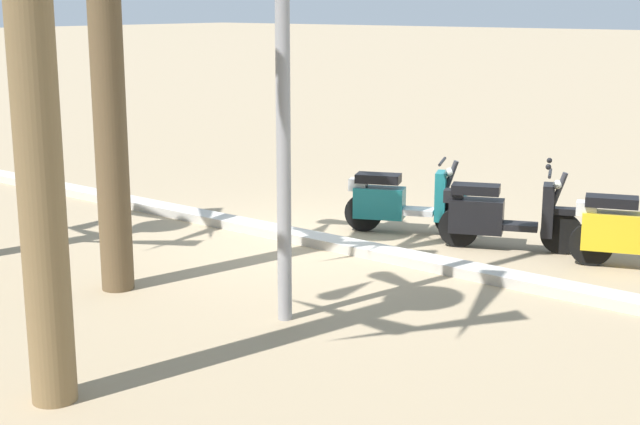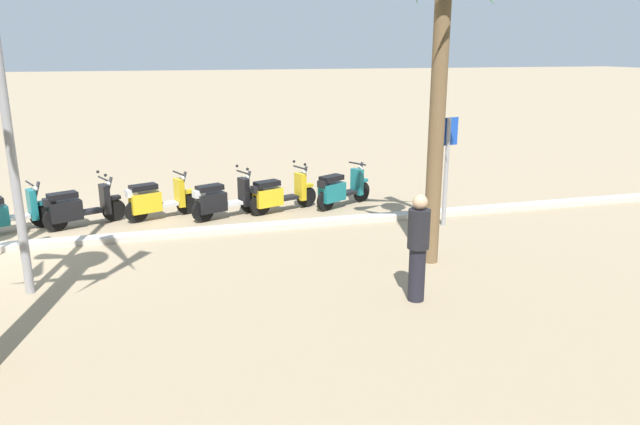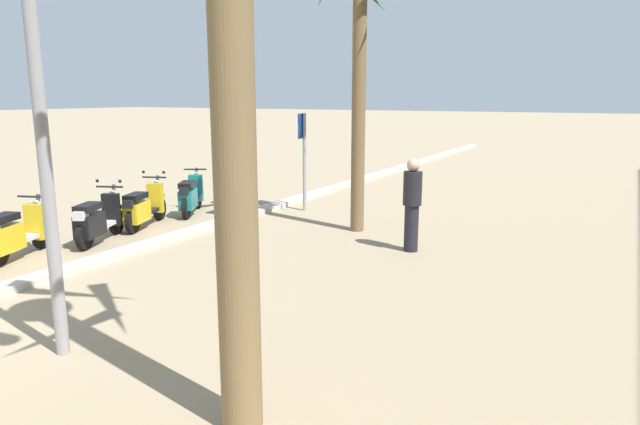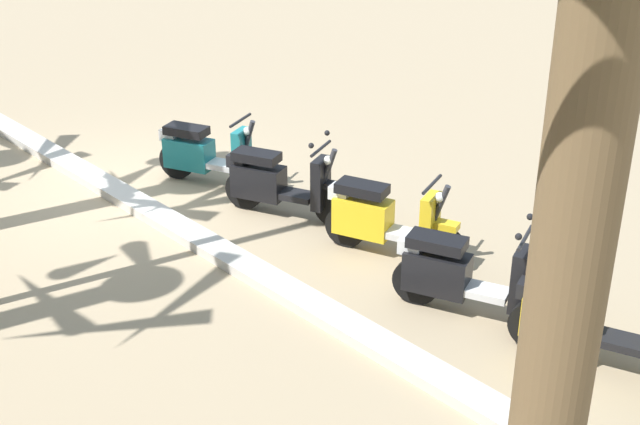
# 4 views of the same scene
# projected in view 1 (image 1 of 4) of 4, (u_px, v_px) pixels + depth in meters

# --- Properties ---
(ground_plane) EXTENTS (200.00, 200.00, 0.00)m
(ground_plane) POSITION_uv_depth(u_px,v_px,m) (314.00, 243.00, 12.07)
(ground_plane) COLOR #9E896B
(curb_strip) EXTENTS (60.00, 0.36, 0.12)m
(curb_strip) POSITION_uv_depth(u_px,v_px,m) (313.00, 239.00, 12.04)
(curb_strip) COLOR #BCB7AD
(curb_strip) RESTS_ON ground
(scooter_yellow_gap_after_mid) EXTENTS (1.68, 0.83, 1.04)m
(scooter_yellow_gap_after_mid) POSITION_uv_depth(u_px,v_px,m) (634.00, 231.00, 10.81)
(scooter_yellow_gap_after_mid) COLOR black
(scooter_yellow_gap_after_mid) RESTS_ON ground
(scooter_black_mid_centre) EXTENTS (1.70, 0.90, 1.17)m
(scooter_black_mid_centre) POSITION_uv_depth(u_px,v_px,m) (499.00, 215.00, 11.67)
(scooter_black_mid_centre) COLOR black
(scooter_black_mid_centre) RESTS_ON ground
(scooter_teal_mid_front) EXTENTS (1.65, 0.89, 1.04)m
(scooter_teal_mid_front) POSITION_uv_depth(u_px,v_px,m) (399.00, 201.00, 12.50)
(scooter_teal_mid_front) COLOR black
(scooter_teal_mid_front) RESTS_ON ground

